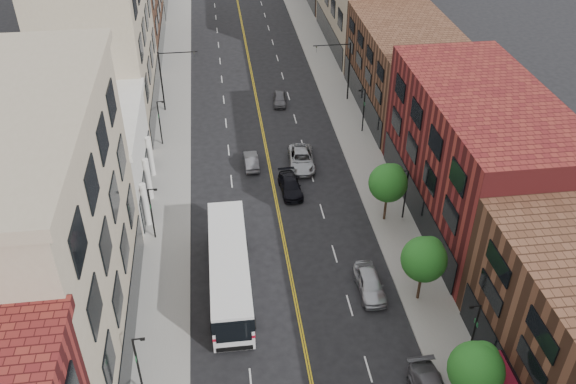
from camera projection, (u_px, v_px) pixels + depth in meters
name	position (u px, v px, depth m)	size (l,w,h in m)	color
sidewalk_left	(171.00, 169.00, 61.74)	(4.00, 110.00, 0.15)	gray
sidewalk_right	(364.00, 155.00, 63.84)	(4.00, 110.00, 0.15)	gray
bldg_l_tanoffice	(32.00, 246.00, 38.02)	(10.00, 22.00, 18.00)	gray
bldg_l_white	(87.00, 161.00, 55.50)	(10.00, 14.00, 8.00)	silver
bldg_l_far_a	(100.00, 40.00, 66.41)	(10.00, 20.00, 18.00)	gray
bldg_r_mid	(478.00, 158.00, 52.24)	(10.00, 22.00, 12.00)	maroon
bldg_r_far_a	(406.00, 69.00, 69.86)	(10.00, 20.00, 10.00)	#533121
tree_r_1	(477.00, 368.00, 36.35)	(3.40, 3.40, 5.59)	black
tree_r_2	(425.00, 258.00, 44.46)	(3.40, 3.40, 5.59)	black
tree_r_3	(389.00, 182.00, 52.58)	(3.40, 3.40, 5.59)	black
lamp_l_1	(138.00, 363.00, 38.06)	(0.81, 0.55, 5.05)	black
lamp_l_2	(152.00, 211.00, 51.05)	(0.81, 0.55, 5.05)	black
lamp_l_3	(160.00, 120.00, 64.03)	(0.81, 0.55, 5.05)	black
lamp_r_1	(474.00, 329.00, 40.37)	(0.81, 0.55, 5.05)	black
lamp_r_2	(405.00, 192.00, 53.35)	(0.81, 0.55, 5.05)	black
lamp_r_3	(363.00, 108.00, 66.33)	(0.81, 0.55, 5.05)	black
signal_mast_left	(167.00, 74.00, 69.63)	(4.49, 0.18, 7.20)	black
signal_mast_right	(343.00, 65.00, 71.79)	(4.49, 0.18, 7.20)	black
city_bus	(229.00, 268.00, 46.71)	(3.30, 13.42, 3.44)	silver
car_parked_far	(370.00, 283.00, 47.01)	(1.91, 4.75, 1.62)	#B0B2B9
car_lane_behind	(251.00, 161.00, 61.87)	(1.35, 3.88, 1.28)	#4E4E53
car_lane_a	(290.00, 186.00, 58.13)	(1.91, 4.69, 1.36)	black
car_lane_b	(301.00, 159.00, 61.92)	(2.56, 5.56, 1.55)	#9EA1A5
car_lane_c	(280.00, 99.00, 73.35)	(1.52, 3.77, 1.28)	#56565B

